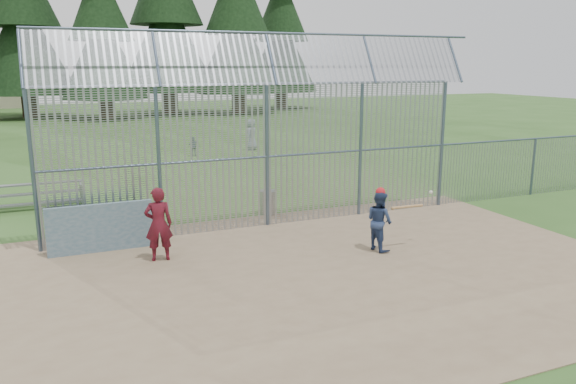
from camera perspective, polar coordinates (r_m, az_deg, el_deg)
name	(u,v)px	position (r m, az deg, el deg)	size (l,w,h in m)	color
ground	(322,264)	(13.12, 3.44, -7.35)	(120.00, 120.00, 0.00)	#2D511E
dirt_infield	(332,271)	(12.70, 4.44, -8.01)	(14.00, 10.00, 0.02)	#756047
dugout_wall	(101,228)	(14.48, -18.50, -3.48)	(2.50, 0.12, 1.20)	#38566B
batter	(379,221)	(14.01, 9.27, -2.90)	(0.72, 0.56, 1.49)	navy
onlooker	(159,224)	(13.41, -13.02, -3.19)	(0.64, 0.42, 1.75)	maroon
bg_kid_standing	(252,134)	(30.32, -3.71, 5.87)	(0.83, 0.54, 1.69)	gray
bg_kid_seated	(194,147)	(28.59, -9.54, 4.58)	(0.58, 0.24, 0.98)	slate
batting_gear	(388,196)	(13.93, 10.17, -0.37)	(1.64, 0.33, 0.56)	red
trash_can	(268,202)	(17.27, -2.09, -1.04)	(0.56, 0.56, 0.82)	gray
bleacher	(35,195)	(19.86, -24.31, -0.26)	(3.00, 0.95, 0.72)	gray
backstop_fence	(326,141)	(16.34, 3.91, 5.21)	(20.09, 0.81, 5.30)	#47566B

